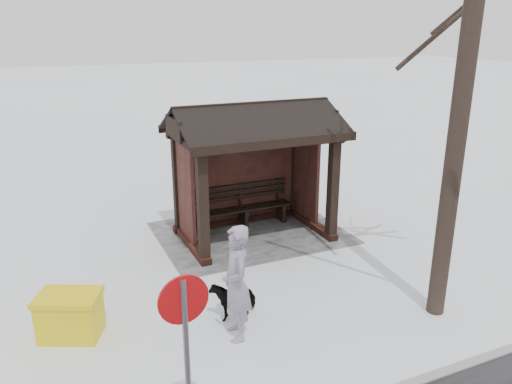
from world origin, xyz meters
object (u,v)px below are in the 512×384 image
at_px(grit_bin, 70,315).
at_px(road_sign, 185,326).
at_px(dog, 233,298).
at_px(bus_shelter, 251,143).
at_px(pedestrian, 236,283).

distance_m(grit_bin, road_sign, 3.27).
bearing_deg(dog, bus_shelter, 144.62).
bearing_deg(road_sign, grit_bin, -74.27).
bearing_deg(dog, road_sign, -38.62).
distance_m(pedestrian, road_sign, 2.31).
xyz_separation_m(dog, grit_bin, (2.52, -0.46, 0.05)).
xyz_separation_m(dog, road_sign, (1.47, 2.38, 1.27)).
xyz_separation_m(bus_shelter, road_sign, (3.13, 5.44, -0.58)).
height_order(bus_shelter, dog, bus_shelter).
bearing_deg(dog, pedestrian, -23.51).
bearing_deg(road_sign, pedestrian, -130.41).
relative_size(grit_bin, road_sign, 0.51).
bearing_deg(grit_bin, dog, -165.54).
bearing_deg(bus_shelter, road_sign, 60.06).
relative_size(bus_shelter, grit_bin, 3.21).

